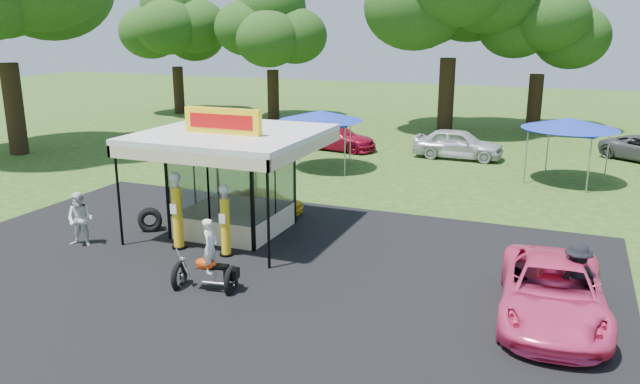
# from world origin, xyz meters

# --- Properties ---
(ground) EXTENTS (120.00, 120.00, 0.00)m
(ground) POSITION_xyz_m (0.00, 0.00, 0.00)
(ground) COLOR #244816
(ground) RESTS_ON ground
(asphalt_apron) EXTENTS (20.00, 14.00, 0.04)m
(asphalt_apron) POSITION_xyz_m (0.00, 2.00, 0.02)
(asphalt_apron) COLOR black
(asphalt_apron) RESTS_ON ground
(gas_station_kiosk) EXTENTS (5.40, 5.40, 4.18)m
(gas_station_kiosk) POSITION_xyz_m (-2.00, 4.99, 1.78)
(gas_station_kiosk) COLOR white
(gas_station_kiosk) RESTS_ON ground
(gas_pump_left) EXTENTS (0.45, 0.45, 2.43)m
(gas_pump_left) POSITION_xyz_m (-2.75, 2.88, 1.17)
(gas_pump_left) COLOR black
(gas_pump_left) RESTS_ON ground
(gas_pump_right) EXTENTS (0.41, 0.41, 2.21)m
(gas_pump_right) POSITION_xyz_m (-1.09, 2.88, 1.06)
(gas_pump_right) COLOR black
(gas_pump_right) RESTS_ON ground
(motorcycle) EXTENTS (1.77, 1.06, 2.03)m
(motorcycle) POSITION_xyz_m (-0.23, 0.57, 0.79)
(motorcycle) COLOR black
(motorcycle) RESTS_ON ground
(spare_tires) EXTENTS (1.00, 0.89, 0.81)m
(spare_tires) POSITION_xyz_m (-4.63, 3.96, 0.39)
(spare_tires) COLOR black
(spare_tires) RESTS_ON ground
(a_frame_sign) EXTENTS (0.52, 0.57, 0.86)m
(a_frame_sign) POSITION_xyz_m (8.03, 1.59, 0.44)
(a_frame_sign) COLOR #593819
(a_frame_sign) RESTS_ON ground
(kiosk_car) EXTENTS (2.82, 1.13, 0.96)m
(kiosk_car) POSITION_xyz_m (-2.00, 7.20, 0.48)
(kiosk_car) COLOR yellow
(kiosk_car) RESTS_ON ground
(pink_sedan) EXTENTS (2.72, 5.23, 1.41)m
(pink_sedan) POSITION_xyz_m (8.03, 2.17, 0.70)
(pink_sedan) COLOR #F74380
(pink_sedan) RESTS_ON ground
(spectator_west) EXTENTS (0.96, 0.83, 1.72)m
(spectator_west) POSITION_xyz_m (-5.72, 1.99, 0.86)
(spectator_west) COLOR white
(spectator_west) RESTS_ON ground
(spectator_east_a) EXTENTS (1.32, 1.10, 1.77)m
(spectator_east_a) POSITION_xyz_m (8.51, 2.67, 0.88)
(spectator_east_a) COLOR black
(spectator_east_a) RESTS_ON ground
(bg_car_b) EXTENTS (4.77, 2.45, 1.32)m
(bg_car_b) POSITION_xyz_m (-3.85, 19.45, 0.66)
(bg_car_b) COLOR #A80C2C
(bg_car_b) RESTS_ON ground
(bg_car_c) EXTENTS (4.53, 1.85, 1.54)m
(bg_car_c) POSITION_xyz_m (2.78, 19.59, 0.77)
(bg_car_c) COLOR silver
(bg_car_c) RESTS_ON ground
(tent_west) EXTENTS (4.00, 4.00, 2.80)m
(tent_west) POSITION_xyz_m (-2.86, 14.74, 2.53)
(tent_west) COLOR gray
(tent_west) RESTS_ON ground
(tent_east) EXTENTS (4.05, 4.05, 2.83)m
(tent_east) POSITION_xyz_m (8.01, 16.36, 2.56)
(tent_east) COLOR gray
(tent_east) RESTS_ON ground
(oak_far_a) EXTENTS (8.39, 8.39, 9.95)m
(oak_far_a) POSITION_xyz_m (-20.20, 28.44, 6.33)
(oak_far_a) COLOR black
(oak_far_a) RESTS_ON ground
(oak_far_b) EXTENTS (8.19, 8.19, 9.77)m
(oak_far_b) POSITION_xyz_m (-12.06, 28.35, 6.23)
(oak_far_b) COLOR black
(oak_far_b) RESTS_ON ground
(oak_far_d) EXTENTS (8.41, 8.41, 10.02)m
(oak_far_d) POSITION_xyz_m (5.74, 30.29, 6.38)
(oak_far_d) COLOR black
(oak_far_d) RESTS_ON ground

